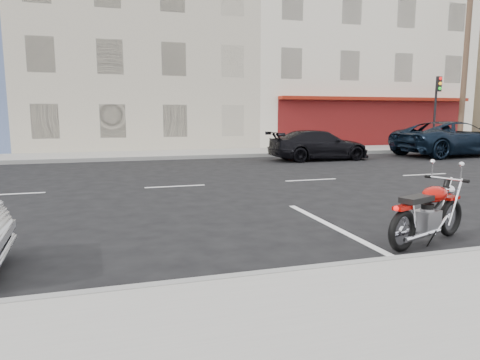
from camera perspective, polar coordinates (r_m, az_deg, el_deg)
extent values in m
plane|color=black|center=(12.00, 0.84, -0.41)|extent=(120.00, 120.00, 0.00)
cube|color=gray|center=(20.14, -20.67, 2.93)|extent=(80.00, 3.40, 0.15)
cube|color=gray|center=(18.45, -21.03, 2.45)|extent=(80.00, 0.12, 0.16)
cube|color=#BAB19B|center=(27.92, -13.82, 16.37)|extent=(12.00, 12.00, 11.50)
cube|color=beige|center=(31.51, 11.57, 16.45)|extent=(14.00, 12.00, 12.50)
cylinder|color=#422D1E|center=(27.69, 27.82, 13.41)|extent=(0.30, 0.30, 9.00)
cylinder|color=black|center=(26.06, 24.50, 7.58)|extent=(0.12, 0.12, 3.20)
cube|color=black|center=(26.00, 24.98, 11.53)|extent=(0.26, 0.18, 0.80)
cylinder|color=beige|center=(25.22, 21.59, 4.79)|extent=(0.20, 0.20, 0.60)
sphere|color=beige|center=(25.21, 21.63, 5.51)|extent=(0.20, 0.20, 0.20)
torus|color=black|center=(8.10, 28.41, -3.84)|extent=(0.60, 0.30, 0.60)
torus|color=black|center=(6.97, 23.83, -5.43)|extent=(0.60, 0.30, 0.60)
cube|color=#A00B05|center=(8.05, 28.57, -1.66)|extent=(0.33, 0.21, 0.04)
cube|color=#A00B05|center=(6.87, 23.85, -2.80)|extent=(0.30, 0.23, 0.05)
cube|color=gray|center=(7.48, 26.18, -4.23)|extent=(0.45, 0.38, 0.30)
ellipsoid|color=#A00B05|center=(7.57, 27.00, -1.24)|extent=(0.57, 0.46, 0.24)
cube|color=black|center=(7.16, 25.28, -1.79)|extent=(0.60, 0.41, 0.08)
cylinder|color=silver|center=(7.81, 28.10, 0.49)|extent=(0.24, 0.60, 0.03)
sphere|color=silver|center=(7.95, 28.39, -0.77)|extent=(0.15, 0.15, 0.15)
cylinder|color=silver|center=(7.20, 25.90, -5.86)|extent=(0.82, 0.36, 0.07)
cylinder|color=silver|center=(7.32, 24.16, -5.53)|extent=(0.82, 0.36, 0.07)
cylinder|color=silver|center=(8.01, 28.41, -2.01)|extent=(0.34, 0.15, 0.71)
cylinder|color=black|center=(7.63, 26.94, -2.88)|extent=(0.69, 0.29, 0.44)
imported|color=black|center=(22.29, 26.56, 4.96)|extent=(5.96, 3.09, 1.61)
imported|color=black|center=(18.47, 10.45, 4.60)|extent=(4.37, 1.85, 1.26)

